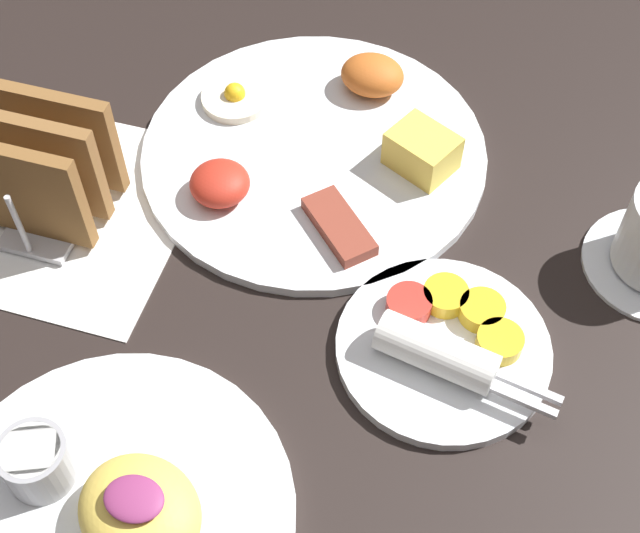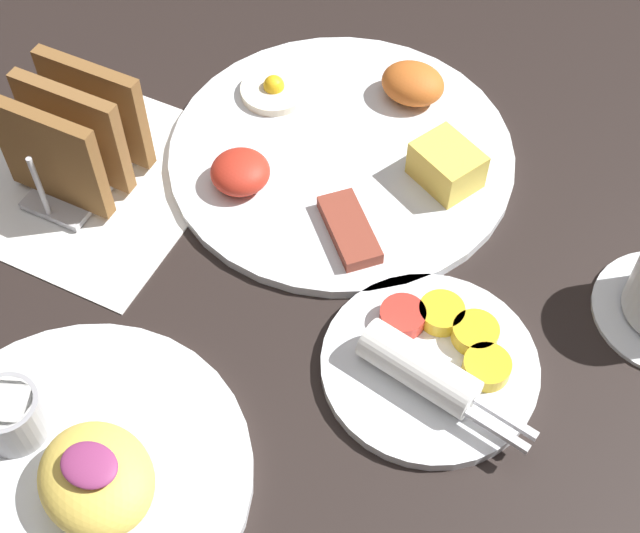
{
  "view_description": "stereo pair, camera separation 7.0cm",
  "coord_description": "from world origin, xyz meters",
  "px_view_note": "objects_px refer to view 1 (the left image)",
  "views": [
    {
      "loc": [
        0.17,
        -0.35,
        0.6
      ],
      "look_at": [
        0.06,
        0.05,
        0.03
      ],
      "focal_mm": 50.0,
      "sensor_mm": 36.0,
      "label": 1
    },
    {
      "loc": [
        0.24,
        -0.32,
        0.6
      ],
      "look_at": [
        0.06,
        0.05,
        0.03
      ],
      "focal_mm": 50.0,
      "sensor_mm": 36.0,
      "label": 2
    }
  ],
  "objects_px": {
    "plate_condiments": "(445,345)",
    "plate_foreground": "(111,509)",
    "plate_breakfast": "(318,148)",
    "toast_rack": "(47,169)"
  },
  "relations": [
    {
      "from": "plate_condiments",
      "to": "plate_breakfast",
      "type": "bearing_deg",
      "value": 131.51
    },
    {
      "from": "plate_breakfast",
      "to": "plate_foreground",
      "type": "bearing_deg",
      "value": -95.78
    },
    {
      "from": "plate_foreground",
      "to": "plate_breakfast",
      "type": "bearing_deg",
      "value": 84.22
    },
    {
      "from": "plate_foreground",
      "to": "toast_rack",
      "type": "xyz_separation_m",
      "value": [
        -0.16,
        0.24,
        0.04
      ]
    },
    {
      "from": "plate_breakfast",
      "to": "plate_foreground",
      "type": "relative_size",
      "value": 1.24
    },
    {
      "from": "plate_breakfast",
      "to": "plate_foreground",
      "type": "height_order",
      "value": "plate_foreground"
    },
    {
      "from": "plate_breakfast",
      "to": "plate_condiments",
      "type": "bearing_deg",
      "value": -48.49
    },
    {
      "from": "plate_breakfast",
      "to": "plate_foreground",
      "type": "distance_m",
      "value": 0.37
    },
    {
      "from": "plate_condiments",
      "to": "plate_foreground",
      "type": "xyz_separation_m",
      "value": [
        -0.19,
        -0.19,
        0.0
      ]
    },
    {
      "from": "plate_foreground",
      "to": "toast_rack",
      "type": "relative_size",
      "value": 2.17
    }
  ]
}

